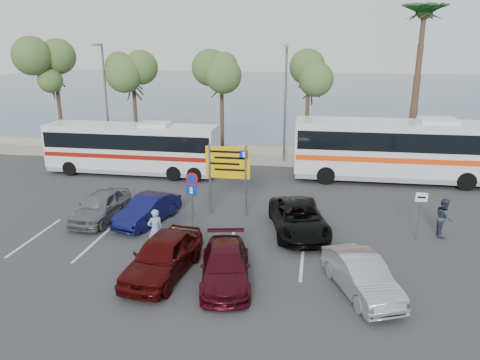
% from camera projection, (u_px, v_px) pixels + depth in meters
% --- Properties ---
extents(ground, '(120.00, 120.00, 0.00)m').
position_uv_depth(ground, '(192.00, 239.00, 20.77)').
color(ground, '#2F2F31').
rests_on(ground, ground).
extents(kerb_strip, '(44.00, 2.40, 0.15)m').
position_uv_depth(kerb_strip, '(243.00, 159.00, 33.95)').
color(kerb_strip, gray).
rests_on(kerb_strip, ground).
extents(seawall, '(48.00, 0.80, 0.60)m').
position_uv_depth(seawall, '(247.00, 150.00, 35.77)').
color(seawall, gray).
rests_on(seawall, ground).
extents(sea, '(140.00, 140.00, 0.00)m').
position_uv_depth(sea, '(287.00, 91.00, 77.36)').
color(sea, '#3E4E63').
rests_on(sea, ground).
extents(tree_far_left, '(3.20, 3.20, 7.60)m').
position_uv_depth(tree_far_left, '(55.00, 69.00, 34.34)').
color(tree_far_left, '#382619').
rests_on(tree_far_left, kerb_strip).
extents(tree_left, '(3.20, 3.20, 7.20)m').
position_uv_depth(tree_left, '(133.00, 75.00, 33.48)').
color(tree_left, '#382619').
rests_on(tree_left, kerb_strip).
extents(tree_mid, '(3.20, 3.20, 8.00)m').
position_uv_depth(tree_mid, '(221.00, 66.00, 32.26)').
color(tree_mid, '#382619').
rests_on(tree_mid, kerb_strip).
extents(tree_right, '(3.20, 3.20, 7.40)m').
position_uv_depth(tree_right, '(309.00, 75.00, 31.46)').
color(tree_right, '#382619').
rests_on(tree_right, kerb_strip).
extents(palm_tree, '(4.80, 4.80, 11.20)m').
position_uv_depth(palm_tree, '(424.00, 16.00, 29.27)').
color(palm_tree, '#382619').
rests_on(palm_tree, kerb_strip).
extents(street_lamp_left, '(0.45, 1.15, 8.01)m').
position_uv_depth(street_lamp_left, '(105.00, 95.00, 33.76)').
color(street_lamp_left, slate).
rests_on(street_lamp_left, kerb_strip).
extents(street_lamp_right, '(0.45, 1.15, 8.01)m').
position_uv_depth(street_lamp_right, '(285.00, 98.00, 31.70)').
color(street_lamp_right, slate).
rests_on(street_lamp_right, kerb_strip).
extents(direction_sign, '(2.20, 0.12, 3.60)m').
position_uv_depth(direction_sign, '(228.00, 168.00, 22.91)').
color(direction_sign, slate).
rests_on(direction_sign, ground).
extents(sign_no_stop, '(0.60, 0.08, 2.35)m').
position_uv_depth(sign_no_stop, '(192.00, 188.00, 22.65)').
color(sign_no_stop, slate).
rests_on(sign_no_stop, ground).
extents(sign_parking, '(0.50, 0.07, 2.25)m').
position_uv_depth(sign_parking, '(192.00, 201.00, 21.12)').
color(sign_parking, slate).
rests_on(sign_parking, ground).
extents(sign_taxi, '(0.50, 0.07, 2.20)m').
position_uv_depth(sign_taxi, '(420.00, 210.00, 20.21)').
color(sign_taxi, slate).
rests_on(sign_taxi, ground).
extents(lane_markings, '(12.02, 4.20, 0.01)m').
position_uv_depth(lane_markings, '(160.00, 246.00, 20.00)').
color(lane_markings, silver).
rests_on(lane_markings, ground).
extents(coach_bus_left, '(11.05, 2.42, 3.44)m').
position_uv_depth(coach_bus_left, '(132.00, 150.00, 30.18)').
color(coach_bus_left, silver).
rests_on(coach_bus_left, ground).
extents(coach_bus_right, '(12.83, 2.94, 3.99)m').
position_uv_depth(coach_bus_right, '(401.00, 152.00, 28.49)').
color(coach_bus_right, silver).
rests_on(coach_bus_right, ground).
extents(car_silver_a, '(1.80, 4.19, 1.41)m').
position_uv_depth(car_silver_a, '(101.00, 206.00, 22.77)').
color(car_silver_a, slate).
rests_on(car_silver_a, ground).
extents(car_blue, '(2.39, 4.20, 1.31)m').
position_uv_depth(car_blue, '(148.00, 210.00, 22.40)').
color(car_blue, '#0F1146').
rests_on(car_blue, ground).
extents(car_maroon, '(2.53, 4.57, 1.25)m').
position_uv_depth(car_maroon, '(225.00, 266.00, 16.93)').
color(car_maroon, '#440B15').
rests_on(car_maroon, ground).
extents(car_red, '(2.36, 4.74, 1.55)m').
position_uv_depth(car_red, '(163.00, 256.00, 17.39)').
color(car_red, '#440A09').
rests_on(car_red, ground).
extents(suv_black, '(3.30, 5.31, 1.37)m').
position_uv_depth(suv_black, '(299.00, 218.00, 21.25)').
color(suv_black, black).
rests_on(suv_black, ground).
extents(car_silver_b, '(2.83, 4.28, 1.33)m').
position_uv_depth(car_silver_b, '(361.00, 276.00, 16.16)').
color(car_silver_b, '#98979D').
rests_on(car_silver_b, ground).
extents(pedestrian_near, '(0.77, 0.73, 1.78)m').
position_uv_depth(pedestrian_near, '(155.00, 229.00, 19.49)').
color(pedestrian_near, '#869FC2').
rests_on(pedestrian_near, ground).
extents(pedestrian_far, '(0.72, 0.89, 1.76)m').
position_uv_depth(pedestrian_far, '(444.00, 217.00, 20.82)').
color(pedestrian_far, '#2F3547').
rests_on(pedestrian_far, ground).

